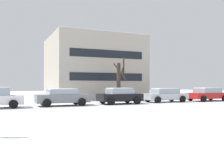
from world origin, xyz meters
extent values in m
plane|color=white|center=(0.00, 0.00, 0.00)|extent=(120.00, 120.00, 0.00)
cube|color=silver|center=(0.00, 3.07, 0.00)|extent=(80.00, 8.14, 0.00)
cylinder|color=black|center=(0.65, 8.95, 0.32)|extent=(0.64, 0.22, 0.64)
cylinder|color=black|center=(0.65, 7.02, 0.32)|extent=(0.64, 0.22, 0.64)
cube|color=slate|center=(4.42, 8.14, 0.60)|extent=(4.26, 1.85, 0.66)
cube|color=#8C99A8|center=(4.42, 8.14, 1.13)|extent=(2.35, 1.70, 0.41)
cube|color=white|center=(4.42, 8.14, 1.37)|extent=(2.13, 1.57, 0.06)
cylinder|color=black|center=(5.81, 9.08, 0.32)|extent=(0.64, 0.22, 0.64)
cylinder|color=black|center=(5.81, 7.20, 0.32)|extent=(0.64, 0.22, 0.64)
cylinder|color=black|center=(3.04, 9.09, 0.32)|extent=(0.64, 0.22, 0.64)
cylinder|color=black|center=(3.04, 7.21, 0.32)|extent=(0.64, 0.22, 0.64)
cube|color=black|center=(9.56, 7.98, 0.59)|extent=(3.87, 1.88, 0.64)
cube|color=#8C99A8|center=(9.56, 7.98, 1.14)|extent=(2.13, 1.73, 0.47)
cube|color=white|center=(9.56, 7.98, 1.41)|extent=(1.94, 1.60, 0.06)
cylinder|color=black|center=(10.82, 8.94, 0.32)|extent=(0.64, 0.22, 0.64)
cylinder|color=black|center=(10.81, 7.03, 0.32)|extent=(0.64, 0.22, 0.64)
cylinder|color=black|center=(8.31, 8.94, 0.32)|extent=(0.64, 0.22, 0.64)
cylinder|color=black|center=(8.30, 7.03, 0.32)|extent=(0.64, 0.22, 0.64)
cube|color=silver|center=(14.70, 8.29, 0.57)|extent=(4.46, 1.73, 0.59)
cube|color=#8C99A8|center=(14.70, 8.29, 1.08)|extent=(2.45, 1.59, 0.43)
cube|color=white|center=(14.70, 8.29, 1.33)|extent=(2.23, 1.47, 0.06)
cylinder|color=black|center=(16.15, 9.16, 0.32)|extent=(0.64, 0.22, 0.64)
cylinder|color=black|center=(16.14, 7.40, 0.32)|extent=(0.64, 0.22, 0.64)
cylinder|color=black|center=(13.25, 9.17, 0.32)|extent=(0.64, 0.22, 0.64)
cylinder|color=black|center=(13.25, 7.41, 0.32)|extent=(0.64, 0.22, 0.64)
cube|color=red|center=(19.83, 7.90, 0.57)|extent=(4.43, 1.90, 0.60)
cube|color=#8C99A8|center=(19.83, 7.90, 1.11)|extent=(2.44, 1.74, 0.48)
cube|color=white|center=(19.83, 7.90, 1.38)|extent=(2.22, 1.61, 0.06)
cylinder|color=black|center=(21.27, 8.86, 0.32)|extent=(0.64, 0.22, 0.64)
cylinder|color=black|center=(18.40, 8.87, 0.32)|extent=(0.64, 0.22, 0.64)
cylinder|color=black|center=(18.39, 6.95, 0.32)|extent=(0.64, 0.22, 0.64)
cylinder|color=#423326|center=(11.15, 11.55, 2.00)|extent=(0.40, 0.40, 4.00)
cylinder|color=#423326|center=(11.63, 11.32, 3.52)|extent=(0.67, 1.16, 2.00)
cylinder|color=#423326|center=(11.52, 11.48, 3.17)|extent=(0.31, 0.87, 0.80)
cylinder|color=#423326|center=(10.99, 10.92, 3.05)|extent=(1.38, 0.48, 1.78)
cube|color=#B2A899|center=(11.01, 19.31, 3.94)|extent=(11.22, 10.36, 7.89)
cube|color=white|center=(11.01, 19.31, 7.94)|extent=(10.99, 10.16, 0.10)
cube|color=black|center=(11.01, 14.11, 2.63)|extent=(8.97, 0.04, 0.90)
cube|color=black|center=(11.01, 14.11, 5.26)|extent=(8.97, 0.04, 0.90)
camera|label=1|loc=(-0.10, -12.16, 1.71)|focal=39.97mm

